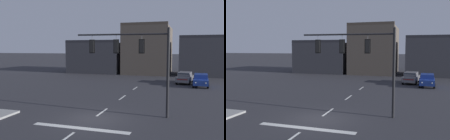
{
  "view_description": "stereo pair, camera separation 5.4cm",
  "coord_description": "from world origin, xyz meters",
  "views": [
    {
      "loc": [
        6.38,
        -15.54,
        4.91
      ],
      "look_at": [
        0.07,
        4.31,
        3.08
      ],
      "focal_mm": 39.6,
      "sensor_mm": 36.0,
      "label": 1
    },
    {
      "loc": [
        6.43,
        -15.53,
        4.91
      ],
      "look_at": [
        0.07,
        4.31,
        3.08
      ],
      "focal_mm": 39.6,
      "sensor_mm": 36.0,
      "label": 2
    }
  ],
  "objects": [
    {
      "name": "lane_centreline",
      "position": [
        0.0,
        2.0,
        0.0
      ],
      "size": [
        0.16,
        26.4,
        0.01
      ],
      "color": "silver",
      "rests_on": "ground"
    },
    {
      "name": "car_lot_middle",
      "position": [
        7.75,
        18.0,
        0.86
      ],
      "size": [
        2.07,
        4.52,
        1.61
      ],
      "color": "navy",
      "rests_on": "ground"
    },
    {
      "name": "building_row",
      "position": [
        -1.27,
        32.99,
        3.72
      ],
      "size": [
        32.82,
        11.18,
        9.52
      ],
      "color": "#38383D",
      "rests_on": "ground"
    },
    {
      "name": "car_lot_nearside",
      "position": [
        5.72,
        20.31,
        0.86
      ],
      "size": [
        2.39,
        4.62,
        1.61
      ],
      "color": "slate",
      "rests_on": "ground"
    },
    {
      "name": "ground_plane",
      "position": [
        0.0,
        0.0,
        0.0
      ],
      "size": [
        400.0,
        400.0,
        0.0
      ],
      "primitive_type": "plane",
      "color": "#2B2B30"
    },
    {
      "name": "signal_mast_near_side",
      "position": [
        2.7,
        1.88,
        4.46
      ],
      "size": [
        6.78,
        0.57,
        6.39
      ],
      "color": "black",
      "rests_on": "ground"
    },
    {
      "name": "stop_bar_paint",
      "position": [
        0.0,
        -2.0,
        0.0
      ],
      "size": [
        6.4,
        0.5,
        0.01
      ],
      "primitive_type": "cube",
      "color": "silver",
      "rests_on": "ground"
    }
  ]
}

